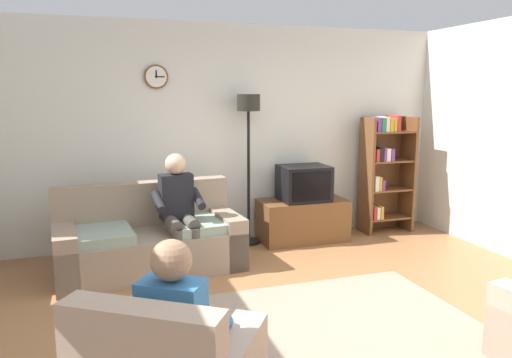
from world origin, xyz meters
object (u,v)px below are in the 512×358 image
couch (150,241)px  tv_stand (302,220)px  bookshelf (383,168)px  person_on_couch (179,206)px  person_in_left_armchair (180,326)px  floor_lamp (248,128)px  tv (304,183)px

couch → tv_stand: 2.02m
bookshelf → person_on_couch: bookshelf is taller
person_on_couch → person_in_left_armchair: size_ratio=1.11×
tv_stand → bookshelf: 1.35m
floor_lamp → tv: bearing=-10.2°
person_on_couch → person_in_left_armchair: (-0.40, -2.48, -0.09)m
couch → tv_stand: size_ratio=1.79×
person_in_left_armchair → bookshelf: bearing=43.8°
person_on_couch → floor_lamp: bearing=34.8°
person_in_left_armchair → person_on_couch: bearing=80.9°
bookshelf → couch: bearing=-170.3°
tv_stand → bookshelf: bookshelf is taller
tv_stand → floor_lamp: (-0.69, 0.10, 1.19)m
tv_stand → person_in_left_armchair: person_in_left_armchair is taller
bookshelf → person_in_left_armchair: size_ratio=1.41×
bookshelf → person_on_couch: 2.94m
bookshelf → person_in_left_armchair: bookshelf is taller
tv_stand → couch: bearing=-166.6°
couch → person_in_left_armchair: (-0.09, -2.59, 0.29)m
tv_stand → person_on_couch: size_ratio=0.89×
tv_stand → bookshelf: bearing=3.4°
couch → tv_stand: bearing=13.4°
couch → floor_lamp: 1.80m
bookshelf → floor_lamp: 1.98m
person_on_couch → bookshelf: bearing=12.8°
floor_lamp → person_on_couch: 1.41m
couch → floor_lamp: floor_lamp is taller
floor_lamp → tv_stand: bearing=-8.2°
bookshelf → floor_lamp: bearing=179.1°
tv → person_on_couch: 1.75m
tv → person_in_left_armchair: (-2.06, -3.03, -0.14)m
tv_stand → floor_lamp: bearing=171.8°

